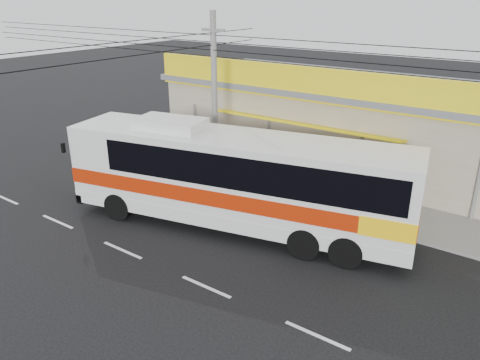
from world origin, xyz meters
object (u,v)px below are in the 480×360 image
Objects in this scene: motorbike_red at (240,174)px; motorbike_dark at (168,146)px; coach_bus at (241,176)px; utility_pole at (213,45)px.

motorbike_red reaches higher than motorbike_dark.
coach_bus is at bearing -144.01° from motorbike_red.
utility_pole is (-0.86, -0.81, 6.11)m from motorbike_red.
coach_bus is at bearing -38.37° from utility_pole.
coach_bus is 8.82× the size of motorbike_dark.
motorbike_dark is at bearing 78.02° from motorbike_red.
motorbike_dark is at bearing 138.13° from coach_bus.
motorbike_red is (-2.51, 3.48, -1.61)m from coach_bus.
motorbike_red is at bearing 113.10° from coach_bus.
utility_pole is (-3.37, 2.67, 4.50)m from coach_bus.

